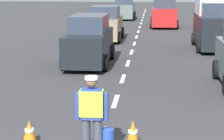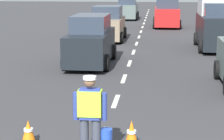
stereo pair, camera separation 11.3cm
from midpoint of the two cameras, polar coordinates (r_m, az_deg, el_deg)
The scene contains 10 objects.
ground_plane at distance 27.62m, azimuth 3.20°, elevation 4.49°, with size 96.00×96.00×0.00m, color #333335.
lane_center_line at distance 31.79m, azimuth 3.52°, elevation 5.44°, with size 0.14×46.40×0.01m.
road_worker at distance 8.41m, azimuth -2.94°, elevation -5.76°, with size 0.76×0.37×1.67m.
traffic_cone_near at distance 9.58m, azimuth -11.28°, elevation -8.08°, with size 0.36×0.36×0.51m.
traffic_cone_far at distance 9.18m, azimuth 2.43°, elevation -8.47°, with size 0.36×0.36×0.59m.
delivery_truck at distance 23.02m, azimuth 13.50°, elevation 6.78°, with size 2.16×4.60×3.54m.
car_oncoming_lead at distance 18.10m, azimuth -3.24°, elevation 3.79°, with size 1.86×4.39×2.09m.
car_outgoing_far at distance 33.49m, azimuth 6.83°, elevation 7.43°, with size 2.09×4.39×2.18m.
car_oncoming_third at distance 40.15m, azimuth 1.58°, elevation 8.13°, with size 2.00×3.91×2.08m.
car_oncoming_second at distance 25.62m, azimuth -1.05°, elevation 6.08°, with size 2.07×3.99×2.04m.
Camera 1 is at (1.08, -6.39, 3.45)m, focal length 68.66 mm.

